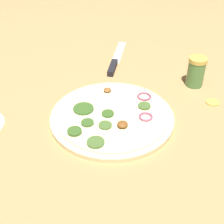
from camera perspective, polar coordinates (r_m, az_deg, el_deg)
The scene contains 5 objects.
ground_plane at distance 0.83m, azimuth 0.00°, elevation -1.19°, with size 3.00×3.00×0.00m, color tan.
pizza at distance 0.83m, azimuth -0.02°, elevation -0.78°, with size 0.33×0.33×0.03m.
knife at distance 1.08m, azimuth 0.45°, elevation 8.94°, with size 0.27×0.06×0.02m.
spice_jar at distance 0.98m, azimuth 15.11°, elevation 7.14°, with size 0.06×0.06×0.09m.
loose_cap at distance 0.94m, azimuth 17.91°, elevation 1.77°, with size 0.04×0.04×0.01m.
Camera 1 is at (-0.62, -0.21, 0.52)m, focal length 50.00 mm.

